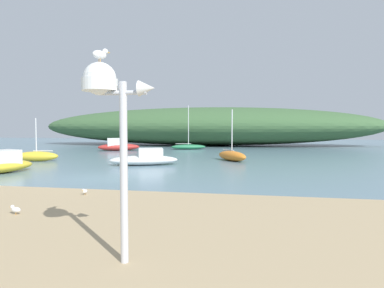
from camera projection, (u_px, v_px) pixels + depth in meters
The scene contains 11 objects.
ground_plane at pixel (98, 178), 14.87m from camera, with size 120.00×120.00×0.00m, color slate.
distant_hill at pixel (204, 126), 45.25m from camera, with size 48.25×13.41×5.31m, color #3D6038.
mast_structure at pixel (107, 96), 4.95m from camera, with size 1.16×0.55×3.13m.
seagull_on_radar at pixel (100, 54), 4.95m from camera, with size 0.22×0.30×0.23m.
sailboat_outer_mooring at pixel (37, 156), 22.75m from camera, with size 3.18×1.54×3.06m.
motorboat_east_reach at pixel (118, 146), 33.82m from camera, with size 4.47×3.24×1.32m.
sailboat_inner_mooring at pixel (188, 147), 35.97m from camera, with size 4.14×2.63×4.92m.
motorboat_centre_water at pixel (145, 159), 20.34m from camera, with size 4.57×2.92×1.07m.
sailboat_far_left at pixel (232, 156), 22.99m from camera, with size 2.71×3.22×3.69m.
seagull_mid_strand at pixel (15, 209), 7.82m from camera, with size 0.33×0.12×0.23m.
seagull_near_waterline at pixel (85, 191), 10.16m from camera, with size 0.11×0.28×0.21m.
Camera 1 is at (7.03, -13.72, 2.29)m, focal length 29.93 mm.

